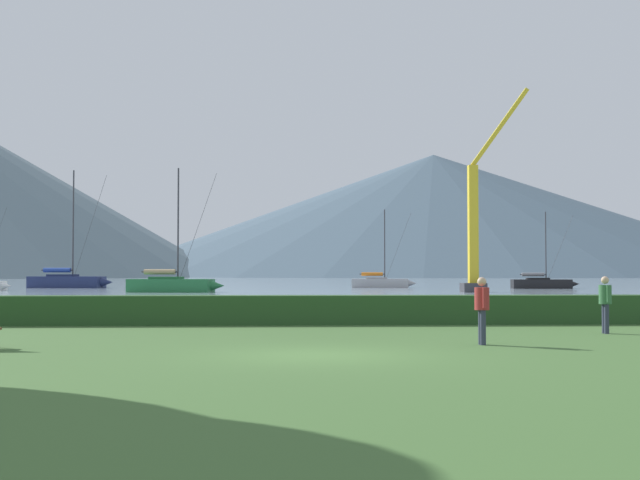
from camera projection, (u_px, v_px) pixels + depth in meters
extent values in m
plane|color=#3D602D|center=(318.00, 355.00, 18.73)|extent=(1000.00, 1000.00, 0.00)
cube|color=#8499A8|center=(283.00, 282.00, 155.48)|extent=(320.00, 246.00, 0.00)
cube|color=#284C23|center=(303.00, 310.00, 29.72)|extent=(80.00, 1.20, 0.98)
cube|color=#9E9EA3|center=(380.00, 283.00, 97.54)|extent=(6.42, 2.86, 0.98)
cone|color=#9E9EA3|center=(412.00, 283.00, 97.29)|extent=(1.16, 0.95, 0.83)
cube|color=gray|center=(377.00, 280.00, 97.58)|extent=(2.47, 1.76, 0.62)
cylinder|color=#333338|center=(385.00, 246.00, 97.65)|extent=(0.12, 0.12, 8.17)
cylinder|color=#333338|center=(372.00, 274.00, 97.64)|extent=(2.79, 0.44, 0.11)
cylinder|color=orange|center=(372.00, 274.00, 97.64)|extent=(2.40, 0.67, 0.39)
cylinder|color=#333338|center=(398.00, 248.00, 97.54)|extent=(2.93, 0.38, 7.77)
cone|color=white|center=(7.00, 286.00, 82.88)|extent=(1.08, 0.91, 0.75)
cube|color=black|center=(541.00, 284.00, 92.72)|extent=(6.26, 2.62, 0.96)
cone|color=black|center=(574.00, 284.00, 92.58)|extent=(1.11, 0.90, 0.81)
cube|color=black|center=(538.00, 281.00, 92.75)|extent=(2.39, 1.66, 0.61)
cylinder|color=#333338|center=(546.00, 248.00, 92.84)|extent=(0.12, 0.12, 7.60)
cylinder|color=#333338|center=(533.00, 274.00, 92.79)|extent=(2.74, 0.35, 0.10)
cylinder|color=gray|center=(533.00, 274.00, 92.79)|extent=(2.36, 0.59, 0.38)
cylinder|color=#333338|center=(560.00, 249.00, 92.78)|extent=(2.89, 0.28, 7.23)
cube|color=#236B38|center=(171.00, 286.00, 76.10)|extent=(7.59, 3.81, 1.14)
cone|color=#236B38|center=(217.00, 286.00, 75.51)|extent=(1.40, 1.19, 0.97)
cube|color=#206032|center=(166.00, 281.00, 76.17)|extent=(2.97, 2.22, 0.72)
cylinder|color=#333338|center=(178.00, 226.00, 76.19)|extent=(0.14, 0.14, 10.17)
cylinder|color=#333338|center=(160.00, 272.00, 76.28)|extent=(3.23, 0.74, 0.12)
cylinder|color=tan|center=(160.00, 272.00, 76.28)|extent=(2.81, 0.97, 0.46)
cylinder|color=#333338|center=(197.00, 229.00, 75.94)|extent=(3.39, 0.68, 9.67)
cube|color=navy|center=(67.00, 282.00, 96.12)|extent=(8.39, 4.18, 1.26)
cone|color=navy|center=(107.00, 282.00, 95.50)|extent=(1.55, 1.31, 1.07)
cube|color=#1B2449|center=(63.00, 278.00, 96.20)|extent=(3.28, 2.44, 0.80)
cylinder|color=#333338|center=(73.00, 226.00, 96.25)|extent=(0.16, 0.16, 12.23)
cylinder|color=#333338|center=(57.00, 270.00, 96.32)|extent=(3.57, 0.80, 0.14)
cylinder|color=#2847A3|center=(57.00, 270.00, 96.32)|extent=(3.11, 1.06, 0.50)
cylinder|color=#333338|center=(90.00, 228.00, 95.98)|extent=(3.76, 0.74, 11.63)
cylinder|color=#2D3347|center=(607.00, 319.00, 25.22)|extent=(0.14, 0.14, 0.85)
cylinder|color=#2D3347|center=(604.00, 319.00, 25.40)|extent=(0.14, 0.14, 0.85)
cylinder|color=#33663D|center=(605.00, 294.00, 25.33)|extent=(0.36, 0.36, 0.55)
cylinder|color=#33663D|center=(608.00, 294.00, 25.09)|extent=(0.09, 0.09, 0.50)
cylinder|color=#33663D|center=(602.00, 293.00, 25.57)|extent=(0.09, 0.09, 0.50)
sphere|color=tan|center=(605.00, 280.00, 25.35)|extent=(0.22, 0.22, 0.22)
cylinder|color=#2D3347|center=(483.00, 328.00, 21.32)|extent=(0.14, 0.14, 0.85)
cylinder|color=#2D3347|center=(481.00, 327.00, 21.50)|extent=(0.14, 0.14, 0.85)
cylinder|color=maroon|center=(482.00, 299.00, 21.44)|extent=(0.36, 0.36, 0.55)
cylinder|color=maroon|center=(484.00, 298.00, 21.20)|extent=(0.09, 0.09, 0.50)
cylinder|color=maroon|center=(479.00, 297.00, 21.68)|extent=(0.09, 0.09, 0.50)
sphere|color=tan|center=(482.00, 282.00, 21.45)|extent=(0.22, 0.22, 0.22)
cube|color=#333338|center=(473.00, 288.00, 76.07)|extent=(2.00, 2.00, 0.80)
cube|color=gold|center=(473.00, 224.00, 76.27)|extent=(0.80, 0.80, 10.24)
cube|color=gold|center=(500.00, 127.00, 76.69)|extent=(5.16, 0.36, 6.95)
cone|color=#425666|center=(434.00, 215.00, 376.91)|extent=(285.05, 285.05, 52.09)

